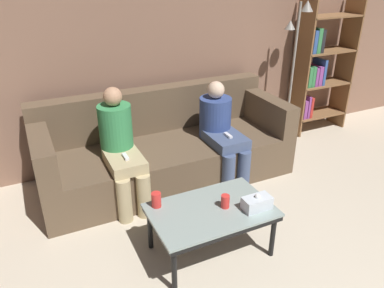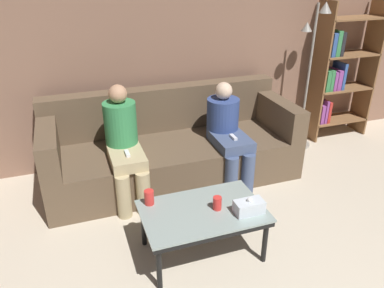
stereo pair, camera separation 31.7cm
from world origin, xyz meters
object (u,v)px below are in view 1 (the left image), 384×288
at_px(coffee_table, 211,214).
at_px(standing_lamp, 295,60).
at_px(cup_near_right, 225,201).
at_px(tissue_box, 257,203).
at_px(seated_person_left_end, 120,146).
at_px(seated_person_mid_left, 221,129).
at_px(cup_near_left, 156,200).
at_px(bookshelf, 318,69).
at_px(couch, 165,149).

height_order(coffee_table, standing_lamp, standing_lamp).
bearing_deg(coffee_table, cup_near_right, -11.88).
xyz_separation_m(cup_near_right, tissue_box, (0.21, -0.12, -0.00)).
xyz_separation_m(seated_person_left_end, seated_person_mid_left, (1.06, -0.00, -0.03)).
distance_m(coffee_table, seated_person_left_end, 1.12).
height_order(cup_near_left, seated_person_mid_left, seated_person_mid_left).
bearing_deg(cup_near_right, tissue_box, -29.97).
relative_size(cup_near_left, standing_lamp, 0.07).
height_order(bookshelf, standing_lamp, bookshelf).
bearing_deg(tissue_box, seated_person_mid_left, 73.85).
height_order(cup_near_right, seated_person_mid_left, seated_person_mid_left).
bearing_deg(cup_near_right, bookshelf, 34.84).
xyz_separation_m(couch, tissue_box, (0.19, -1.40, 0.14)).
xyz_separation_m(coffee_table, cup_near_right, (0.11, -0.02, 0.09)).
distance_m(cup_near_right, seated_person_left_end, 1.17).
xyz_separation_m(standing_lamp, seated_person_left_end, (-2.28, -0.41, -0.47)).
xyz_separation_m(tissue_box, standing_lamp, (1.56, 1.57, 0.59)).
xyz_separation_m(cup_near_left, seated_person_left_end, (-0.05, 0.80, 0.11)).
distance_m(cup_near_left, tissue_box, 0.76).
bearing_deg(bookshelf, couch, -172.14).
height_order(coffee_table, tissue_box, tissue_box).
bearing_deg(seated_person_left_end, cup_near_right, -63.67).
xyz_separation_m(cup_near_left, tissue_box, (0.68, -0.36, -0.01)).
distance_m(tissue_box, seated_person_mid_left, 1.21).
distance_m(couch, tissue_box, 1.42).
bearing_deg(seated_person_mid_left, tissue_box, -106.15).
relative_size(couch, bookshelf, 1.50).
bearing_deg(seated_person_left_end, tissue_box, -58.09).
bearing_deg(tissue_box, seated_person_left_end, 121.91).
relative_size(cup_near_right, seated_person_mid_left, 0.10).
bearing_deg(couch, seated_person_left_end, -155.82).
relative_size(couch, coffee_table, 2.77).
relative_size(couch, cup_near_right, 24.61).
relative_size(bookshelf, seated_person_left_end, 1.56).
distance_m(standing_lamp, seated_person_left_end, 2.36).
distance_m(cup_near_left, seated_person_mid_left, 1.29).
relative_size(cup_near_left, seated_person_left_end, 0.11).
height_order(coffee_table, cup_near_left, cup_near_left).
height_order(couch, seated_person_left_end, seated_person_left_end).
xyz_separation_m(cup_near_right, bookshelf, (2.29, 1.59, 0.38)).
bearing_deg(tissue_box, coffee_table, 155.72).
bearing_deg(bookshelf, cup_near_right, -145.16).
height_order(couch, cup_near_left, couch).
bearing_deg(cup_near_right, cup_near_left, 153.33).
bearing_deg(couch, coffee_table, -95.54).
bearing_deg(cup_near_left, tissue_box, -27.70).
relative_size(bookshelf, standing_lamp, 1.00).
bearing_deg(cup_near_left, seated_person_left_end, 93.21).
xyz_separation_m(couch, cup_near_left, (-0.48, -1.04, 0.15)).
relative_size(couch, seated_person_mid_left, 2.52).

